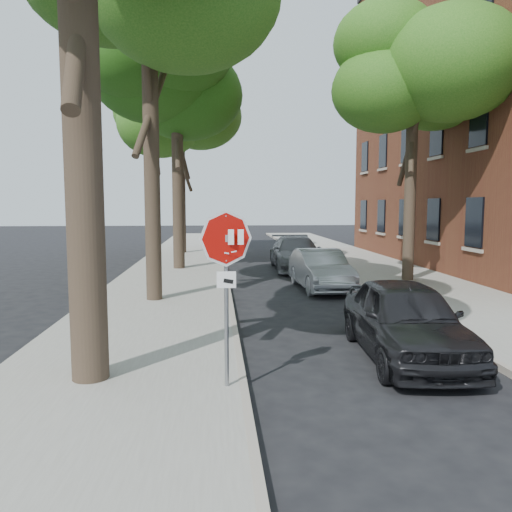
{
  "coord_description": "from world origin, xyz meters",
  "views": [
    {
      "loc": [
        -0.85,
        -7.19,
        2.81
      ],
      "look_at": [
        -0.26,
        0.08,
        2.05
      ],
      "focal_mm": 35.0,
      "sensor_mm": 36.0,
      "label": 1
    }
  ],
  "objects_px": {
    "stop_sign": "(226,264)",
    "tree_mid_b": "(176,77)",
    "tree_mid_a": "(148,27)",
    "car_a": "(405,319)",
    "car_b": "(320,270)",
    "car_c": "(296,253)",
    "tree_far": "(181,124)",
    "tree_right": "(412,76)"
  },
  "relations": [
    {
      "from": "stop_sign",
      "to": "tree_far",
      "type": "xyz_separation_m",
      "value": [
        -2.02,
        21.14,
        5.26
      ]
    },
    {
      "from": "car_c",
      "to": "car_a",
      "type": "bearing_deg",
      "value": -88.49
    },
    {
      "from": "car_b",
      "to": "car_c",
      "type": "distance_m",
      "value": 5.02
    },
    {
      "from": "stop_sign",
      "to": "car_b",
      "type": "distance_m",
      "value": 9.62
    },
    {
      "from": "car_c",
      "to": "stop_sign",
      "type": "bearing_deg",
      "value": -101.78
    },
    {
      "from": "tree_mid_b",
      "to": "tree_far",
      "type": "height_order",
      "value": "tree_mid_b"
    },
    {
      "from": "tree_far",
      "to": "car_b",
      "type": "distance_m",
      "value": 14.83
    },
    {
      "from": "tree_mid_b",
      "to": "car_c",
      "type": "distance_m",
      "value": 8.85
    },
    {
      "from": "tree_mid_b",
      "to": "tree_far",
      "type": "bearing_deg",
      "value": 92.44
    },
    {
      "from": "car_c",
      "to": "tree_mid_a",
      "type": "bearing_deg",
      "value": -125.92
    },
    {
      "from": "tree_mid_b",
      "to": "car_b",
      "type": "xyz_separation_m",
      "value": [
        5.02,
        -5.2,
        -7.33
      ]
    },
    {
      "from": "tree_mid_a",
      "to": "car_c",
      "type": "distance_m",
      "value": 11.02
    },
    {
      "from": "stop_sign",
      "to": "tree_mid_b",
      "type": "relative_size",
      "value": 0.25
    },
    {
      "from": "tree_right",
      "to": "car_b",
      "type": "bearing_deg",
      "value": -160.58
    },
    {
      "from": "car_a",
      "to": "car_c",
      "type": "xyz_separation_m",
      "value": [
        0.0,
        12.44,
        -0.0
      ]
    },
    {
      "from": "tree_right",
      "to": "car_b",
      "type": "xyz_separation_m",
      "value": [
        -3.38,
        -1.19,
        -6.55
      ]
    },
    {
      "from": "tree_mid_a",
      "to": "car_a",
      "type": "height_order",
      "value": "tree_mid_a"
    },
    {
      "from": "tree_mid_a",
      "to": "tree_far",
      "type": "height_order",
      "value": "tree_mid_a"
    },
    {
      "from": "stop_sign",
      "to": "car_c",
      "type": "height_order",
      "value": "stop_sign"
    },
    {
      "from": "tree_far",
      "to": "tree_right",
      "type": "relative_size",
      "value": 1.0
    },
    {
      "from": "stop_sign",
      "to": "tree_mid_b",
      "type": "xyz_separation_m",
      "value": [
        -1.72,
        14.15,
        6.05
      ]
    },
    {
      "from": "tree_mid_b",
      "to": "car_c",
      "type": "xyz_separation_m",
      "value": [
        5.02,
        -0.18,
        -7.28
      ]
    },
    {
      "from": "tree_right",
      "to": "car_c",
      "type": "bearing_deg",
      "value": 131.41
    },
    {
      "from": "tree_far",
      "to": "tree_right",
      "type": "bearing_deg",
      "value": -51.66
    },
    {
      "from": "car_b",
      "to": "car_c",
      "type": "xyz_separation_m",
      "value": [
        0.0,
        5.02,
        0.05
      ]
    },
    {
      "from": "tree_right",
      "to": "car_a",
      "type": "xyz_separation_m",
      "value": [
        -3.38,
        -8.61,
        -6.5
      ]
    },
    {
      "from": "tree_mid_b",
      "to": "tree_right",
      "type": "distance_m",
      "value": 9.34
    },
    {
      "from": "car_b",
      "to": "tree_right",
      "type": "bearing_deg",
      "value": 16.89
    },
    {
      "from": "tree_mid_a",
      "to": "car_b",
      "type": "distance_m",
      "value": 8.87
    },
    {
      "from": "tree_mid_a",
      "to": "tree_mid_b",
      "type": "height_order",
      "value": "tree_mid_b"
    },
    {
      "from": "tree_mid_b",
      "to": "stop_sign",
      "type": "bearing_deg",
      "value": -83.05
    },
    {
      "from": "stop_sign",
      "to": "tree_mid_b",
      "type": "bearing_deg",
      "value": 96.95
    },
    {
      "from": "tree_far",
      "to": "car_a",
      "type": "bearing_deg",
      "value": -74.82
    },
    {
      "from": "stop_sign",
      "to": "car_b",
      "type": "bearing_deg",
      "value": 69.75
    },
    {
      "from": "tree_mid_a",
      "to": "tree_right",
      "type": "distance_m",
      "value": 9.12
    },
    {
      "from": "tree_mid_a",
      "to": "car_a",
      "type": "bearing_deg",
      "value": -47.08
    },
    {
      "from": "tree_mid_b",
      "to": "car_b",
      "type": "bearing_deg",
      "value": -46.0
    },
    {
      "from": "tree_mid_a",
      "to": "tree_far",
      "type": "xyz_separation_m",
      "value": [
        -0.1,
        13.99,
        -0.39
      ]
    },
    {
      "from": "tree_far",
      "to": "car_b",
      "type": "bearing_deg",
      "value": -66.42
    },
    {
      "from": "tree_far",
      "to": "car_a",
      "type": "height_order",
      "value": "tree_far"
    },
    {
      "from": "tree_right",
      "to": "car_c",
      "type": "relative_size",
      "value": 1.9
    },
    {
      "from": "tree_mid_b",
      "to": "car_a",
      "type": "xyz_separation_m",
      "value": [
        5.02,
        -12.62,
        -7.28
      ]
    }
  ]
}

